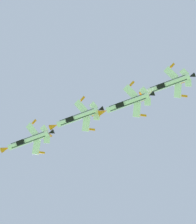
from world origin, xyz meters
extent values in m
cylinder|color=white|center=(-23.40, 39.93, 112.04)|extent=(12.06, 4.46, 1.70)
cube|color=#383D47|center=(-23.46, 39.66, 111.67)|extent=(10.13, 3.72, 1.18)
cone|color=orange|center=(-30.35, 41.60, 112.04)|extent=(2.70, 2.08, 1.56)
cone|color=black|center=(-16.84, 38.35, 112.04)|extent=(1.87, 1.70, 1.36)
ellipsoid|color=#192333|center=(-25.88, 40.91, 112.56)|extent=(3.47, 2.24, 1.54)
cube|color=black|center=(-25.61, 39.97, 111.39)|extent=(2.46, 1.86, 1.33)
cube|color=white|center=(-22.23, 37.43, 113.52)|extent=(3.74, 3.88, 2.65)
cube|color=orange|center=(-21.54, 35.53, 114.76)|extent=(1.59, 1.50, 0.53)
cube|color=white|center=(-21.25, 41.52, 110.43)|extent=(2.71, 3.87, 2.65)
cube|color=orange|center=(-19.77, 42.91, 109.18)|extent=(1.69, 0.97, 0.53)
cube|color=white|center=(-18.73, 37.54, 112.95)|extent=(2.47, 2.51, 1.43)
cube|color=white|center=(-18.15, 39.93, 111.14)|extent=(1.96, 2.10, 1.43)
cube|color=orange|center=(-18.48, 39.85, 113.50)|extent=(2.93, 2.26, 2.21)
cylinder|color=white|center=(-8.90, 35.06, 112.40)|extent=(12.06, 4.46, 1.70)
cube|color=#383D47|center=(-8.96, 34.80, 112.02)|extent=(10.13, 3.73, 1.16)
cone|color=orange|center=(-15.85, 36.74, 112.40)|extent=(2.70, 2.08, 1.56)
cone|color=black|center=(-2.34, 33.48, 112.40)|extent=(1.87, 1.70, 1.36)
ellipsoid|color=#192333|center=(-11.38, 36.04, 112.93)|extent=(3.47, 2.24, 1.53)
cube|color=black|center=(-11.11, 35.12, 111.74)|extent=(2.46, 1.86, 1.32)
cube|color=white|center=(-7.74, 32.54, 113.83)|extent=(3.78, 3.92, 2.58)
cube|color=orange|center=(-7.06, 30.61, 115.04)|extent=(1.59, 1.50, 0.52)
cube|color=white|center=(-6.74, 36.69, 110.83)|extent=(2.73, 3.91, 2.58)
cube|color=orange|center=(-5.26, 38.10, 109.63)|extent=(1.69, 0.98, 0.52)
cube|color=white|center=(-4.24, 32.66, 113.28)|extent=(2.48, 2.53, 1.40)
cube|color=white|center=(-3.65, 35.08, 111.53)|extent=(1.96, 2.12, 1.40)
cube|color=orange|center=(-3.99, 34.95, 113.89)|extent=(2.92, 2.22, 2.24)
cylinder|color=white|center=(5.12, 32.18, 110.78)|extent=(12.06, 4.46, 1.70)
cube|color=#383D47|center=(5.07, 31.94, 110.38)|extent=(10.14, 3.76, 1.10)
cone|color=orange|center=(-1.83, 33.86, 110.78)|extent=(2.70, 2.08, 1.56)
cone|color=black|center=(11.69, 30.60, 110.78)|extent=(1.87, 1.70, 1.36)
ellipsoid|color=#192333|center=(2.63, 33.13, 111.32)|extent=(3.47, 2.22, 1.51)
cube|color=black|center=(2.92, 32.28, 110.09)|extent=(2.46, 1.85, 1.29)
cube|color=white|center=(6.26, 29.58, 112.08)|extent=(3.86, 4.01, 2.38)
cube|color=orange|center=(6.93, 27.58, 113.18)|extent=(1.59, 1.51, 0.50)
cube|color=white|center=(7.30, 33.90, 109.34)|extent=(2.76, 4.04, 2.38)
cube|color=orange|center=(8.80, 35.37, 108.23)|extent=(1.70, 0.98, 0.50)
cube|color=white|center=(9.78, 29.73, 111.58)|extent=(2.52, 2.58, 1.29)
cube|color=white|center=(10.38, 32.25, 109.98)|extent=(1.97, 2.18, 1.29)
cube|color=orange|center=(10.01, 31.98, 112.32)|extent=(2.89, 2.10, 2.32)
cylinder|color=white|center=(16.89, 29.25, 114.31)|extent=(12.06, 4.46, 1.70)
cube|color=#383D47|center=(16.83, 29.01, 113.92)|extent=(10.13, 3.75, 1.12)
cone|color=orange|center=(9.94, 30.93, 114.31)|extent=(2.70, 2.08, 1.56)
cone|color=black|center=(23.46, 27.67, 114.31)|extent=(1.87, 1.70, 1.36)
ellipsoid|color=#192333|center=(14.41, 30.21, 114.84)|extent=(3.47, 2.23, 1.52)
cube|color=black|center=(14.69, 29.33, 113.63)|extent=(2.46, 1.86, 1.30)
cube|color=white|center=(18.04, 26.68, 115.66)|extent=(3.83, 3.98, 2.45)
cube|color=orange|center=(18.71, 24.71, 116.80)|extent=(1.59, 1.51, 0.51)
cube|color=white|center=(19.06, 30.94, 112.82)|extent=(2.75, 3.99, 2.45)
cube|color=orange|center=(20.56, 32.39, 111.67)|extent=(1.70, 0.98, 0.51)
cube|color=white|center=(21.55, 26.82, 115.14)|extent=(2.51, 2.56, 1.33)
cube|color=white|center=(22.15, 29.30, 113.48)|extent=(1.97, 2.16, 1.33)
cube|color=orange|center=(21.79, 29.09, 115.83)|extent=(2.90, 2.15, 2.29)
camera|label=1|loc=(0.84, 1.88, 1.71)|focal=67.50mm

